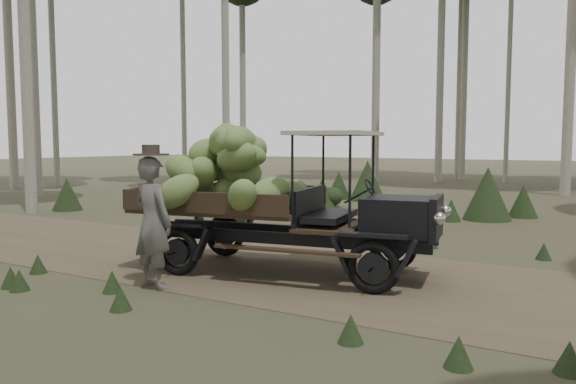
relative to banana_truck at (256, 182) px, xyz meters
The scene contains 5 objects.
ground 2.17m from the banana_truck, ahead, with size 120.00×120.00×0.00m, color #473D2B.
dirt_track 2.17m from the banana_truck, ahead, with size 70.00×4.00×0.01m, color brown.
banana_truck is the anchor object (origin of this frame).
farmer 1.83m from the banana_truck, 109.76° to the right, with size 0.71×0.54×1.99m.
undergrowth 2.32m from the banana_truck, 41.92° to the left, with size 22.10×23.50×1.39m.
Camera 1 is at (3.22, -7.58, 2.02)m, focal length 35.00 mm.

